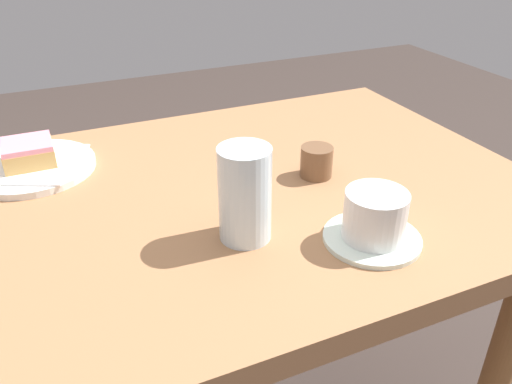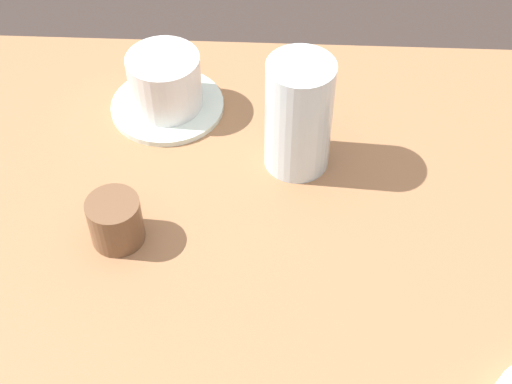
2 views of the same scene
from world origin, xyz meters
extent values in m
cube|color=#986843|center=(0.00, 0.00, 0.68)|extent=(1.26, 0.72, 0.04)
cylinder|color=#9A6436|center=(-0.54, 0.27, 0.33)|extent=(0.05, 0.05, 0.66)
cylinder|color=silver|center=(-0.09, 0.14, 0.77)|extent=(0.07, 0.07, 0.14)
cylinder|color=silver|center=(-0.25, 0.22, 0.71)|extent=(0.14, 0.14, 0.01)
cylinder|color=silver|center=(-0.25, 0.22, 0.74)|extent=(0.09, 0.09, 0.07)
cylinder|color=black|center=(-0.25, 0.22, 0.78)|extent=(0.08, 0.08, 0.00)
cylinder|color=brown|center=(-0.27, 0.02, 0.73)|extent=(0.06, 0.06, 0.05)
camera|label=1|loc=(0.15, 0.70, 1.12)|focal=36.10mm
camera|label=2|loc=(-0.11, -0.47, 1.32)|focal=52.44mm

